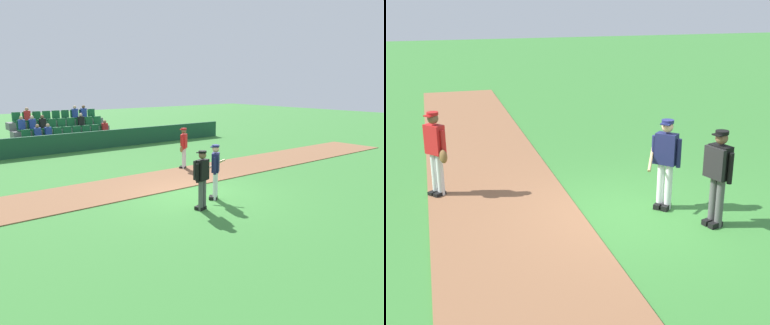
% 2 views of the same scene
% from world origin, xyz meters
% --- Properties ---
extents(ground_plane, '(80.00, 80.00, 0.00)m').
position_xyz_m(ground_plane, '(0.00, 0.00, 0.00)').
color(ground_plane, '#387A33').
extents(infield_dirt_path, '(28.00, 2.80, 0.03)m').
position_xyz_m(infield_dirt_path, '(0.00, 2.46, 0.01)').
color(infield_dirt_path, brown).
rests_on(infield_dirt_path, ground).
extents(dugout_fence, '(20.00, 0.16, 1.01)m').
position_xyz_m(dugout_fence, '(0.00, 10.59, 0.51)').
color(dugout_fence, '#19472D').
rests_on(dugout_fence, ground).
extents(stadium_bleachers, '(5.55, 2.95, 2.30)m').
position_xyz_m(stadium_bleachers, '(-0.01, 12.46, 0.64)').
color(stadium_bleachers, slate).
rests_on(stadium_bleachers, ground).
extents(batter_navy_jersey, '(0.72, 0.68, 1.76)m').
position_xyz_m(batter_navy_jersey, '(0.18, -0.55, 0.97)').
color(batter_navy_jersey, white).
rests_on(batter_navy_jersey, ground).
extents(umpire_home_plate, '(0.57, 0.39, 1.76)m').
position_xyz_m(umpire_home_plate, '(-0.82, -1.09, 1.00)').
color(umpire_home_plate, '#4C4C4C').
rests_on(umpire_home_plate, ground).
extents(runner_red_jersey, '(0.59, 0.48, 1.76)m').
position_xyz_m(runner_red_jersey, '(2.06, 3.62, 0.96)').
color(runner_red_jersey, silver).
rests_on(runner_red_jersey, ground).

